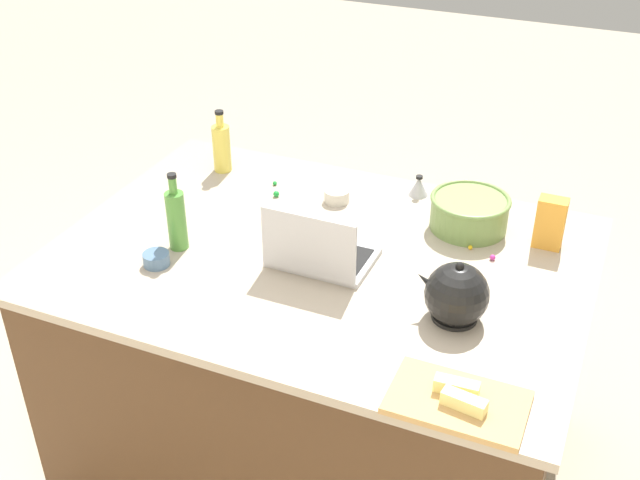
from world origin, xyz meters
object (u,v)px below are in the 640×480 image
mixing_bowl_large (469,212)px  candy_bag (550,223)px  cutting_board (457,402)px  bottle_olive (176,219)px  bottle_oil (222,147)px  butter_stick_left (457,387)px  ramekin_medium (156,259)px  kitchen_timer (419,186)px  laptop (319,253)px  ramekin_small (337,196)px  butter_stick_right (464,402)px  kettle (456,295)px

mixing_bowl_large → candy_bag: (-0.26, 0.01, 0.02)m
cutting_board → candy_bag: size_ratio=1.97×
bottle_olive → candy_bag: (-1.08, -0.47, -0.02)m
bottle_oil → butter_stick_left: (-1.13, 0.87, -0.06)m
ramekin_medium → butter_stick_left: bearing=167.9°
cutting_board → kitchen_timer: kitchen_timer is taller
bottle_olive → kitchen_timer: bearing=-133.4°
laptop → ramekin_small: size_ratio=3.52×
butter_stick_left → kitchen_timer: 1.04m
cutting_board → candy_bag: (-0.08, -0.82, 0.08)m
mixing_bowl_large → butter_stick_right: mixing_bowl_large is taller
laptop → cutting_board: 0.70m
bottle_olive → candy_bag: size_ratio=1.54×
bottle_olive → cutting_board: (-1.00, 0.35, -0.10)m
butter_stick_left → ramekin_small: (0.64, -0.81, -0.01)m
mixing_bowl_large → butter_stick_left: mixing_bowl_large is taller
cutting_board → kitchen_timer: 1.07m
laptop → ramekin_small: bearing=-75.6°
ramekin_small → kitchen_timer: (-0.25, -0.16, 0.01)m
butter_stick_right → ramekin_small: butter_stick_right is taller
mixing_bowl_large → ramekin_medium: size_ratio=3.22×
ramekin_medium → kitchen_timer: (-0.61, -0.75, 0.02)m
laptop → bottle_olive: (0.45, 0.07, 0.06)m
ramekin_small → cutting_board: bearing=128.1°
ramekin_medium → mixing_bowl_large: bearing=-144.3°
kitchen_timer → candy_bag: bearing=160.9°
butter_stick_left → ramekin_medium: bearing=-12.1°
kitchen_timer → mixing_bowl_large: bearing=144.9°
laptop → mixing_bowl_large: laptop is taller
butter_stick_right → kettle: bearing=-72.0°
bottle_olive → laptop: bearing=-170.6°
bottle_oil → bottle_olive: bearing=104.5°
laptop → butter_stick_left: size_ratio=2.83×
bottle_olive → butter_stick_left: bearing=161.6°
laptop → kitchen_timer: 0.58m
laptop → ramekin_medium: (0.46, 0.19, -0.03)m
cutting_board → candy_bag: bearing=-95.4°
kettle → kitchen_timer: size_ratio=2.77×
kettle → butter_stick_right: size_ratio=1.94×
candy_bag → butter_stick_right: bearing=86.0°
butter_stick_right → butter_stick_left: bearing=-56.7°
laptop → bottle_olive: bearing=9.4°
ramekin_small → ramekin_medium: size_ratio=1.08×
laptop → butter_stick_right: laptop is taller
bottle_oil → ramekin_medium: size_ratio=2.93×
ramekin_small → ramekin_medium: bearing=58.8°
butter_stick_left → ramekin_medium: butter_stick_left is taller
butter_stick_right → candy_bag: bearing=-94.0°
ramekin_small → kitchen_timer: size_ratio=1.15×
laptop → butter_stick_left: (-0.54, 0.41, -0.01)m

